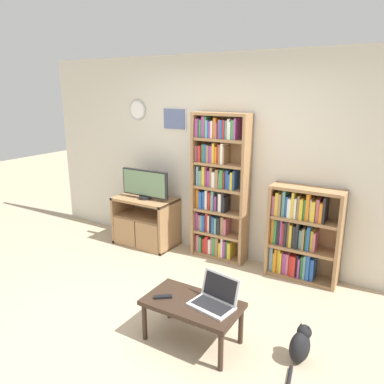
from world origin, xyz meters
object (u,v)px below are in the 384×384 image
(tv_stand, at_px, (145,221))
(cat, at_px, (300,345))
(coffee_table, at_px, (192,307))
(laptop, at_px, (215,298))
(television, at_px, (145,184))
(remote_near_laptop, at_px, (163,297))
(bookshelf_tall, at_px, (218,188))
(bookshelf_short, at_px, (299,234))

(tv_stand, bearing_deg, cat, -26.21)
(coffee_table, distance_m, laptop, 0.23)
(coffee_table, distance_m, cat, 0.94)
(television, xyz_separation_m, remote_near_laptop, (1.41, -1.58, -0.50))
(bookshelf_tall, xyz_separation_m, bookshelf_short, (1.08, -0.02, -0.39))
(bookshelf_short, height_order, laptop, bookshelf_short)
(laptop, bearing_deg, television, 152.08)
(tv_stand, distance_m, bookshelf_tall, 1.23)
(bookshelf_tall, height_order, laptop, bookshelf_tall)
(tv_stand, bearing_deg, coffee_table, -41.70)
(tv_stand, xyz_separation_m, remote_near_laptop, (1.44, -1.59, 0.05))
(tv_stand, bearing_deg, bookshelf_short, 4.11)
(bookshelf_tall, bearing_deg, bookshelf_short, -0.97)
(tv_stand, xyz_separation_m, bookshelf_short, (2.15, 0.15, 0.20))
(television, relative_size, coffee_table, 0.88)
(tv_stand, height_order, coffee_table, tv_stand)
(coffee_table, bearing_deg, bookshelf_short, 74.83)
(television, height_order, laptop, television)
(bookshelf_tall, xyz_separation_m, cat, (1.52, -1.44, -0.79))
(tv_stand, xyz_separation_m, television, (0.03, -0.01, 0.55))
(laptop, xyz_separation_m, remote_near_laptop, (-0.44, -0.14, -0.05))
(laptop, height_order, remote_near_laptop, laptop)
(remote_near_laptop, distance_m, cat, 1.21)
(bookshelf_short, relative_size, laptop, 2.70)
(bookshelf_tall, distance_m, coffee_table, 1.89)
(coffee_table, xyz_separation_m, cat, (0.89, 0.24, -0.19))
(television, bearing_deg, cat, -26.24)
(bookshelf_short, xyz_separation_m, remote_near_laptop, (-0.71, -1.74, -0.14))
(television, relative_size, bookshelf_short, 0.67)
(bookshelf_tall, height_order, remote_near_laptop, bookshelf_tall)
(bookshelf_short, height_order, remote_near_laptop, bookshelf_short)
(bookshelf_short, bearing_deg, cat, -72.99)
(bookshelf_short, xyz_separation_m, coffee_table, (-0.45, -1.66, -0.20))
(laptop, bearing_deg, bookshelf_short, 90.55)
(tv_stand, bearing_deg, remote_near_laptop, -47.80)
(tv_stand, distance_m, bookshelf_short, 2.16)
(bookshelf_short, bearing_deg, television, -175.54)
(television, relative_size, laptop, 1.81)
(tv_stand, distance_m, cat, 2.89)
(television, distance_m, remote_near_laptop, 2.18)
(bookshelf_short, distance_m, remote_near_laptop, 1.89)
(remote_near_laptop, bearing_deg, bookshelf_tall, 153.69)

